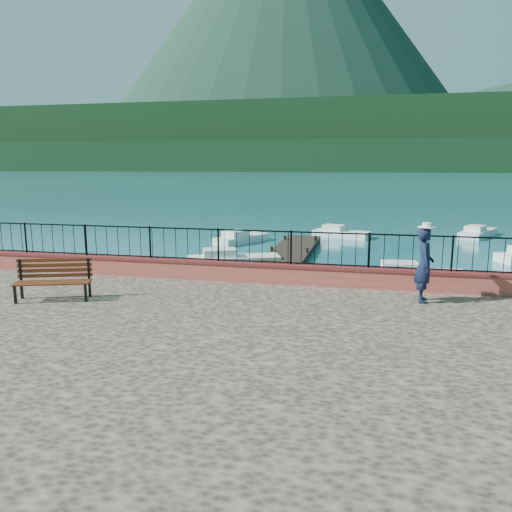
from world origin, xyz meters
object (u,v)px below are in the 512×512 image
at_px(park_bench, 54,288).
at_px(boat_1, 415,272).
at_px(boat_3, 242,236).
at_px(boat_4, 341,231).
at_px(boat_5, 478,230).
at_px(boat_0, 234,257).
at_px(person, 424,265).

relative_size(park_bench, boat_1, 0.49).
bearing_deg(park_bench, boat_3, 69.58).
height_order(boat_1, boat_4, same).
height_order(park_bench, boat_5, park_bench).
relative_size(boat_0, boat_1, 1.07).
height_order(boat_3, boat_4, same).
bearing_deg(park_bench, boat_4, 54.83).
height_order(boat_0, boat_3, same).
xyz_separation_m(person, boat_4, (-3.13, 19.21, -1.75)).
bearing_deg(boat_0, park_bench, -120.72).
distance_m(boat_1, boat_4, 12.20).
bearing_deg(boat_4, boat_1, -56.90).
distance_m(park_bench, boat_1, 13.64).
bearing_deg(boat_1, boat_3, 131.89).
bearing_deg(boat_5, boat_1, -172.91).
xyz_separation_m(boat_0, boat_3, (-1.32, 6.59, 0.00)).
bearing_deg(park_bench, boat_1, 25.29).
bearing_deg(boat_0, boat_1, -32.74).
height_order(boat_1, boat_5, same).
distance_m(person, boat_4, 19.54).
distance_m(boat_3, boat_5, 15.47).
bearing_deg(person, boat_0, 39.98).
height_order(person, boat_1, person).
relative_size(person, boat_3, 0.50).
bearing_deg(boat_5, boat_4, 131.94).
xyz_separation_m(boat_0, boat_1, (7.98, -1.55, 0.00)).
xyz_separation_m(boat_1, boat_5, (5.02, 13.98, 0.00)).
height_order(person, boat_3, person).
relative_size(person, boat_0, 0.44).
bearing_deg(boat_3, boat_4, -31.51).
distance_m(boat_3, boat_4, 6.69).
relative_size(park_bench, person, 1.04).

